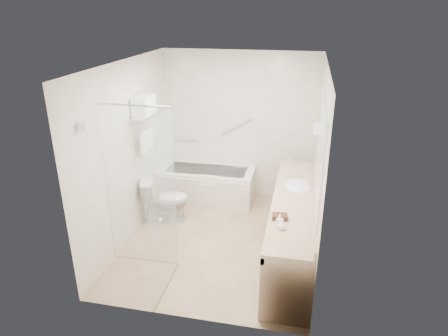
% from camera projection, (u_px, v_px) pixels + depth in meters
% --- Properties ---
extents(floor, '(3.20, 3.20, 0.00)m').
position_uv_depth(floor, '(220.00, 239.00, 5.80)').
color(floor, tan).
rests_on(floor, ground).
extents(ceiling, '(2.60, 3.20, 0.10)m').
position_uv_depth(ceiling, '(219.00, 63.00, 4.84)').
color(ceiling, silver).
rests_on(ceiling, wall_back).
extents(wall_back, '(2.60, 0.10, 2.50)m').
position_uv_depth(wall_back, '(240.00, 126.00, 6.77)').
color(wall_back, silver).
rests_on(wall_back, ground).
extents(wall_front, '(2.60, 0.10, 2.50)m').
position_uv_depth(wall_front, '(184.00, 217.00, 3.87)').
color(wall_front, silver).
rests_on(wall_front, ground).
extents(wall_left, '(0.10, 3.20, 2.50)m').
position_uv_depth(wall_left, '(129.00, 152.00, 5.57)').
color(wall_left, silver).
rests_on(wall_left, ground).
extents(wall_right, '(0.10, 3.20, 2.50)m').
position_uv_depth(wall_right, '(319.00, 167.00, 5.07)').
color(wall_right, silver).
rests_on(wall_right, ground).
extents(bathtub, '(1.60, 0.73, 0.59)m').
position_uv_depth(bathtub, '(207.00, 184.00, 6.91)').
color(bathtub, silver).
rests_on(bathtub, floor).
extents(grab_bar_short, '(0.40, 0.03, 0.03)m').
position_uv_depth(grab_bar_short, '(186.00, 140.00, 7.03)').
color(grab_bar_short, silver).
rests_on(grab_bar_short, wall_back).
extents(grab_bar_long, '(0.53, 0.03, 0.33)m').
position_uv_depth(grab_bar_long, '(236.00, 126.00, 6.74)').
color(grab_bar_long, silver).
rests_on(grab_bar_long, wall_back).
extents(shower_enclosure, '(0.96, 0.91, 2.11)m').
position_uv_depth(shower_enclosure, '(150.00, 198.00, 4.67)').
color(shower_enclosure, silver).
rests_on(shower_enclosure, floor).
extents(towel_shelf, '(0.24, 0.55, 0.81)m').
position_uv_depth(towel_shelf, '(144.00, 111.00, 5.67)').
color(towel_shelf, silver).
rests_on(towel_shelf, wall_left).
extents(vanity_counter, '(0.55, 2.70, 0.95)m').
position_uv_depth(vanity_counter, '(293.00, 212.00, 5.22)').
color(vanity_counter, tan).
rests_on(vanity_counter, floor).
extents(sink, '(0.40, 0.52, 0.14)m').
position_uv_depth(sink, '(298.00, 187.00, 5.51)').
color(sink, silver).
rests_on(sink, vanity_counter).
extents(faucet, '(0.03, 0.03, 0.14)m').
position_uv_depth(faucet, '(309.00, 181.00, 5.44)').
color(faucet, silver).
rests_on(faucet, vanity_counter).
extents(mirror, '(0.02, 2.00, 1.20)m').
position_uv_depth(mirror, '(321.00, 148.00, 4.82)').
color(mirror, '#B3B8C0').
rests_on(mirror, wall_right).
extents(hairdryer_unit, '(0.08, 0.10, 0.18)m').
position_uv_depth(hairdryer_unit, '(316.00, 128.00, 5.96)').
color(hairdryer_unit, white).
rests_on(hairdryer_unit, wall_right).
extents(toilet, '(0.82, 0.63, 0.71)m').
position_uv_depth(toilet, '(165.00, 200.00, 6.18)').
color(toilet, silver).
rests_on(toilet, floor).
extents(amenity_basket, '(0.19, 0.14, 0.06)m').
position_uv_depth(amenity_basket, '(280.00, 217.00, 4.63)').
color(amenity_basket, '#432918').
rests_on(amenity_basket, vanity_counter).
extents(soap_bottle_a, '(0.11, 0.16, 0.07)m').
position_uv_depth(soap_bottle_a, '(279.00, 224.00, 4.47)').
color(soap_bottle_a, white).
rests_on(soap_bottle_a, vanity_counter).
extents(soap_bottle_b, '(0.10, 0.12, 0.09)m').
position_uv_depth(soap_bottle_b, '(282.00, 226.00, 4.41)').
color(soap_bottle_b, white).
rests_on(soap_bottle_b, vanity_counter).
extents(water_bottle_left, '(0.05, 0.05, 0.18)m').
position_uv_depth(water_bottle_left, '(301.00, 158.00, 6.23)').
color(water_bottle_left, silver).
rests_on(water_bottle_left, vanity_counter).
extents(water_bottle_mid, '(0.06, 0.06, 0.19)m').
position_uv_depth(water_bottle_mid, '(288.00, 160.00, 6.17)').
color(water_bottle_mid, silver).
rests_on(water_bottle_mid, vanity_counter).
extents(water_bottle_right, '(0.06, 0.06, 0.19)m').
position_uv_depth(water_bottle_right, '(293.00, 157.00, 6.26)').
color(water_bottle_right, silver).
rests_on(water_bottle_right, vanity_counter).
extents(drinking_glass_near, '(0.08, 0.08, 0.08)m').
position_uv_depth(drinking_glass_near, '(293.00, 175.00, 5.75)').
color(drinking_glass_near, silver).
rests_on(drinking_glass_near, vanity_counter).
extents(drinking_glass_far, '(0.09, 0.09, 0.09)m').
position_uv_depth(drinking_glass_far, '(284.00, 182.00, 5.49)').
color(drinking_glass_far, silver).
rests_on(drinking_glass_far, vanity_counter).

